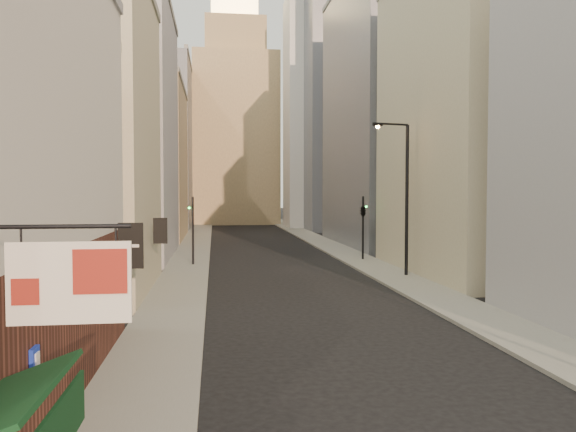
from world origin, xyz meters
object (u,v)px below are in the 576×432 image
at_px(clock_tower, 235,120).
at_px(streetlamp_mid, 403,190).
at_px(traffic_light_left, 193,219).
at_px(traffic_light_right, 363,211).
at_px(white_tower, 313,102).

bearing_deg(clock_tower, streetlamp_mid, -82.71).
xyz_separation_m(traffic_light_left, traffic_light_right, (12.91, 1.43, 0.50)).
xyz_separation_m(white_tower, traffic_light_right, (-3.23, -40.63, -14.70)).
distance_m(clock_tower, streetlamp_mid, 64.73).
relative_size(clock_tower, streetlamp_mid, 4.70).
height_order(streetlamp_mid, traffic_light_left, streetlamp_mid).
relative_size(streetlamp_mid, traffic_light_left, 1.91).
distance_m(white_tower, traffic_light_left, 47.55).
height_order(clock_tower, traffic_light_right, clock_tower).
xyz_separation_m(white_tower, streetlamp_mid, (-2.93, -49.06, -13.14)).
xyz_separation_m(white_tower, traffic_light_left, (-16.14, -42.06, -15.21)).
xyz_separation_m(clock_tower, traffic_light_left, (-5.14, -56.06, -14.24)).
relative_size(white_tower, traffic_light_left, 8.30).
distance_m(streetlamp_mid, traffic_light_right, 8.58).
distance_m(white_tower, streetlamp_mid, 50.88).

